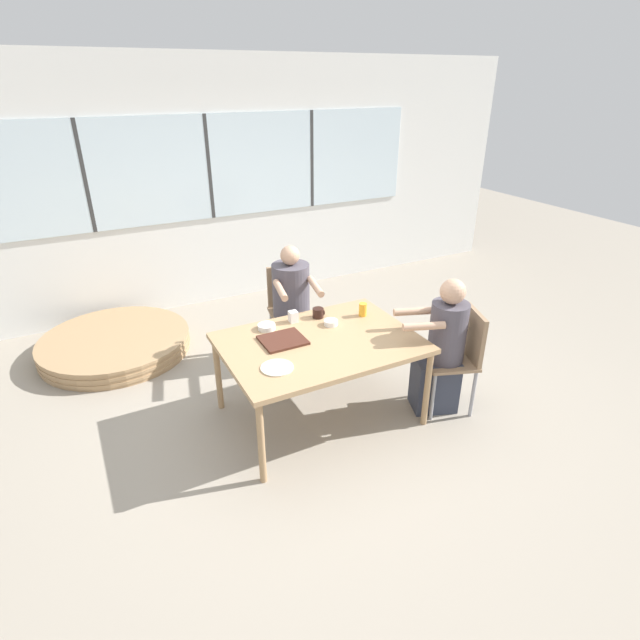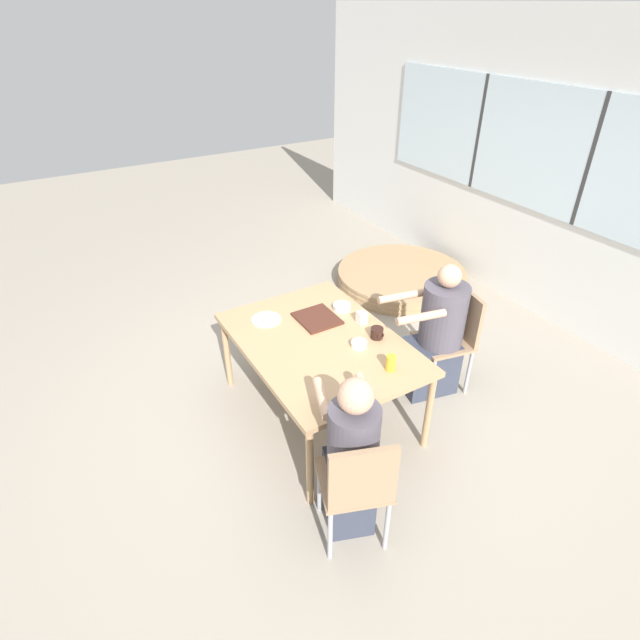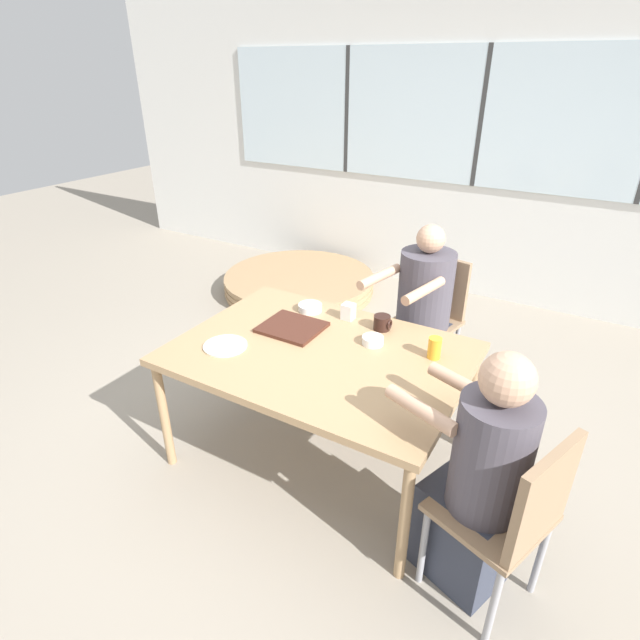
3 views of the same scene
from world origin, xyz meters
name	(u,v)px [view 2 (image 2 of 3)]	position (x,y,z in m)	size (l,w,h in m)	color
ground_plane	(320,412)	(0.00, 0.00, 0.00)	(16.00, 16.00, 0.00)	gray
wall_back_with_windows	(586,185)	(0.00, 2.77, 1.42)	(8.40, 0.08, 2.80)	silver
dining_table	(320,346)	(0.00, 0.00, 0.65)	(1.50, 1.08, 0.71)	tan
chair_for_woman_green_shirt	(455,332)	(0.24, 1.14, 0.53)	(0.47, 0.47, 0.88)	#937556
chair_for_man_blue_shirt	(358,483)	(1.09, -0.40, 0.53)	(0.51, 0.51, 0.88)	#937556
person_woman_green_shirt	(436,338)	(0.20, 0.97, 0.51)	(0.47, 0.70, 1.16)	#333847
person_man_blue_shirt	(351,461)	(0.94, -0.34, 0.53)	(0.60, 0.46, 1.16)	#333847
food_tray_dark	(317,318)	(-0.26, 0.13, 0.72)	(0.33, 0.30, 0.02)	#472319
coffee_mug	(377,333)	(0.18, 0.38, 0.75)	(0.10, 0.09, 0.08)	black
juice_glass	(391,363)	(0.53, 0.24, 0.76)	(0.07, 0.07, 0.11)	gold
milk_carton_small	(362,318)	(-0.04, 0.40, 0.75)	(0.07, 0.07, 0.09)	silver
bowl_white_shallow	(359,344)	(0.21, 0.20, 0.73)	(0.11, 0.11, 0.04)	white
bowl_cereal	(342,307)	(-0.29, 0.38, 0.73)	(0.14, 0.14, 0.04)	white
plate_tortillas	(266,319)	(-0.45, -0.22, 0.71)	(0.23, 0.23, 0.01)	beige
folded_table_stack	(401,278)	(-1.36, 1.91, 0.09)	(1.47, 1.47, 0.18)	tan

